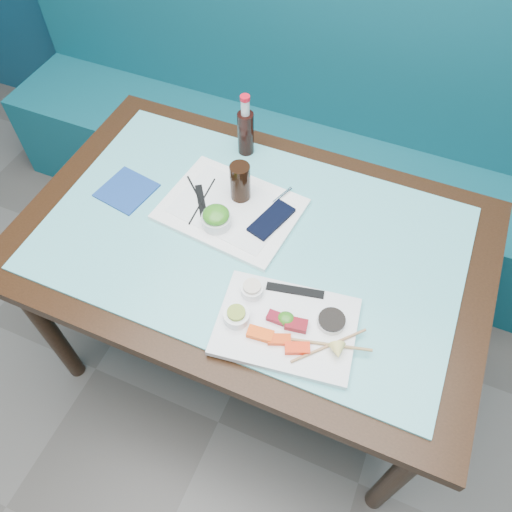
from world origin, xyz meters
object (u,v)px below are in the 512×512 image
at_px(dining_table, 252,255).
at_px(cola_bottle_body, 246,133).
at_px(booth_bench, 326,154).
at_px(blue_napkin, 127,190).
at_px(serving_tray, 231,209).
at_px(sashimi_plate, 286,326).
at_px(cola_glass, 240,182).
at_px(seaweed_bowl, 216,220).

xyz_separation_m(dining_table, cola_bottle_body, (-0.16, 0.33, 0.17)).
xyz_separation_m(booth_bench, blue_napkin, (-0.44, -0.83, 0.39)).
xyz_separation_m(serving_tray, blue_napkin, (-0.34, -0.05, -0.00)).
distance_m(sashimi_plate, cola_bottle_body, 0.68).
height_order(sashimi_plate, cola_bottle_body, cola_bottle_body).
xyz_separation_m(cola_bottle_body, blue_napkin, (-0.28, -0.32, -0.07)).
height_order(cola_glass, cola_bottle_body, cola_bottle_body).
distance_m(cola_glass, blue_napkin, 0.37).
xyz_separation_m(sashimi_plate, cola_bottle_body, (-0.37, 0.57, 0.07)).
bearing_deg(cola_glass, serving_tray, -100.30).
bearing_deg(seaweed_bowl, cola_bottle_body, 99.00).
bearing_deg(serving_tray, cola_glass, 85.84).
distance_m(seaweed_bowl, cola_bottle_body, 0.35).
distance_m(serving_tray, seaweed_bowl, 0.08).
height_order(serving_tray, blue_napkin, serving_tray).
bearing_deg(blue_napkin, dining_table, -1.86).
height_order(serving_tray, cola_glass, cola_glass).
bearing_deg(blue_napkin, cola_bottle_body, 49.05).
bearing_deg(booth_bench, dining_table, -90.00).
bearing_deg(dining_table, cola_bottle_body, 116.21).
xyz_separation_m(dining_table, serving_tray, (-0.10, 0.07, 0.10)).
distance_m(booth_bench, serving_tray, 0.87).
relative_size(booth_bench, cola_glass, 23.53).
distance_m(dining_table, blue_napkin, 0.45).
bearing_deg(booth_bench, cola_glass, -97.12).
bearing_deg(serving_tray, sashimi_plate, -39.60).
distance_m(sashimi_plate, cola_glass, 0.47).
relative_size(dining_table, cola_glass, 10.98).
bearing_deg(blue_napkin, booth_bench, 61.98).
distance_m(cola_glass, cola_bottle_body, 0.22).
xyz_separation_m(booth_bench, dining_table, (0.00, -0.84, 0.29)).
relative_size(sashimi_plate, seaweed_bowl, 4.02).
bearing_deg(cola_glass, dining_table, -53.67).
bearing_deg(sashimi_plate, serving_tray, 126.33).
relative_size(sashimi_plate, blue_napkin, 2.33).
bearing_deg(serving_tray, seaweed_bowl, -91.45).
xyz_separation_m(dining_table, blue_napkin, (-0.44, 0.01, 0.09)).
height_order(cola_glass, blue_napkin, cola_glass).
bearing_deg(blue_napkin, seaweed_bowl, -3.90).
xyz_separation_m(seaweed_bowl, blue_napkin, (-0.33, 0.02, -0.03)).
distance_m(sashimi_plate, serving_tray, 0.43).
bearing_deg(sashimi_plate, blue_napkin, 150.24).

